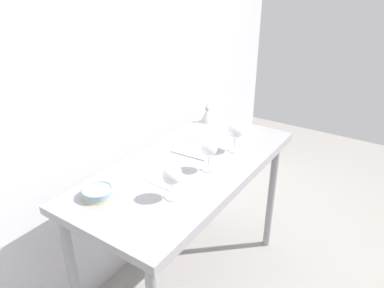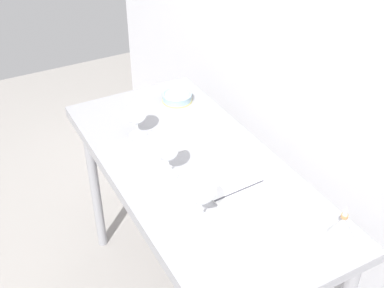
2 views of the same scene
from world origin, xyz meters
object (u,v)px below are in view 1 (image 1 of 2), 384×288
object	(u,v)px
wine_glass_near_center	(209,149)
decanter_funnel	(207,115)
wine_glass_near_left	(172,176)
open_notebook	(201,145)
tasting_bowl	(98,192)
wine_glass_near_right	(235,130)
tasting_sheet_upper	(168,179)

from	to	relation	value
wine_glass_near_center	decanter_funnel	size ratio (longest dim) A/B	1.26
wine_glass_near_left	open_notebook	size ratio (longest dim) A/B	0.48
wine_glass_near_left	tasting_bowl	distance (m)	0.35
wine_glass_near_left	wine_glass_near_right	world-z (taller)	wine_glass_near_right
wine_glass_near_center	wine_glass_near_right	world-z (taller)	wine_glass_near_right
wine_glass_near_right	tasting_bowl	world-z (taller)	wine_glass_near_right
wine_glass_near_center	wine_glass_near_right	bearing A→B (deg)	-1.69
wine_glass_near_center	tasting_sheet_upper	xyz separation A→B (m)	(-0.19, 0.12, -0.12)
wine_glass_near_center	tasting_sheet_upper	world-z (taller)	wine_glass_near_center
tasting_sheet_upper	open_notebook	bearing A→B (deg)	13.16
wine_glass_near_left	decanter_funnel	size ratio (longest dim) A/B	1.22
wine_glass_near_center	tasting_sheet_upper	distance (m)	0.25
tasting_sheet_upper	decanter_funnel	bearing A→B (deg)	21.37
open_notebook	tasting_sheet_upper	size ratio (longest dim) A/B	1.43
wine_glass_near_right	decanter_funnel	bearing A→B (deg)	51.45
wine_glass_near_left	decanter_funnel	bearing A→B (deg)	22.12
wine_glass_near_center	open_notebook	distance (m)	0.31
tasting_sheet_upper	tasting_bowl	size ratio (longest dim) A/B	1.62
wine_glass_near_left	decanter_funnel	distance (m)	0.95
wine_glass_near_center	wine_glass_near_right	size ratio (longest dim) A/B	0.93
wine_glass_near_left	wine_glass_near_right	size ratio (longest dim) A/B	0.90
wine_glass_near_right	tasting_bowl	distance (m)	0.83
wine_glass_near_center	decanter_funnel	bearing A→B (deg)	32.40
wine_glass_near_right	open_notebook	xyz separation A→B (m)	(-0.05, 0.19, -0.12)
wine_glass_near_right	open_notebook	bearing A→B (deg)	105.52
wine_glass_near_left	tasting_sheet_upper	xyz separation A→B (m)	(0.12, 0.11, -0.11)
wine_glass_near_center	decanter_funnel	xyz separation A→B (m)	(0.57, 0.36, -0.07)
tasting_bowl	tasting_sheet_upper	bearing A→B (deg)	-30.24
tasting_sheet_upper	decanter_funnel	xyz separation A→B (m)	(0.76, 0.24, 0.04)
wine_glass_near_center	open_notebook	size ratio (longest dim) A/B	0.50
tasting_bowl	decanter_funnel	size ratio (longest dim) A/B	1.10
wine_glass_near_center	tasting_sheet_upper	size ratio (longest dim) A/B	0.71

